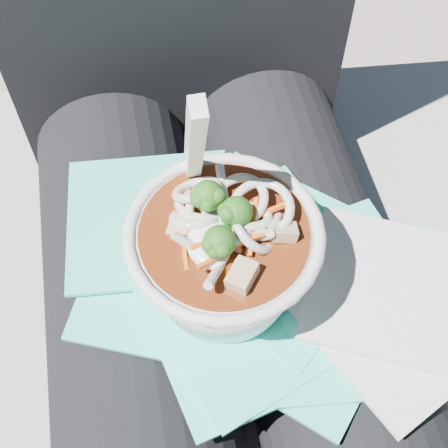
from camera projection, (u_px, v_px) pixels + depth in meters
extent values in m
cube|color=gray|center=(206.00, 313.00, 0.92)|extent=(1.04, 0.59, 0.45)
cylinder|color=black|center=(136.00, 335.00, 0.57)|extent=(0.16, 0.48, 0.16)
cylinder|color=black|center=(315.00, 303.00, 0.59)|extent=(0.16, 0.48, 0.16)
cube|color=#32D0B7|center=(279.00, 278.00, 0.51)|extent=(0.27, 0.27, 0.00)
cube|color=#32D0B7|center=(184.00, 265.00, 0.52)|extent=(0.21, 0.21, 0.00)
cube|color=#32D0B7|center=(314.00, 283.00, 0.50)|extent=(0.19, 0.20, 0.00)
cube|color=#32D0B7|center=(197.00, 232.00, 0.53)|extent=(0.17, 0.17, 0.00)
cube|color=#32D0B7|center=(249.00, 304.00, 0.49)|extent=(0.19, 0.20, 0.00)
cube|color=#32D0B7|center=(353.00, 310.00, 0.49)|extent=(0.17, 0.16, 0.00)
cube|color=#32D0B7|center=(151.00, 219.00, 0.53)|extent=(0.15, 0.15, 0.00)
cube|color=#32D0B7|center=(258.00, 284.00, 0.50)|extent=(0.22, 0.22, 0.00)
cube|color=#32D0B7|center=(270.00, 274.00, 0.50)|extent=(0.17, 0.17, 0.00)
cube|color=#32D0B7|center=(336.00, 272.00, 0.50)|extent=(0.14, 0.13, 0.00)
cube|color=silver|center=(400.00, 324.00, 0.47)|extent=(0.16, 0.16, 0.00)
cube|color=silver|center=(388.00, 287.00, 0.48)|extent=(0.16, 0.16, 0.00)
torus|color=silver|center=(224.00, 233.00, 0.43)|extent=(0.14, 0.14, 0.01)
cylinder|color=#4F1F0B|center=(224.00, 236.00, 0.43)|extent=(0.12, 0.12, 0.01)
torus|color=beige|center=(222.00, 228.00, 0.42)|extent=(0.06, 0.06, 0.03)
torus|color=beige|center=(201.00, 205.00, 0.44)|extent=(0.04, 0.04, 0.02)
torus|color=beige|center=(220.00, 222.00, 0.43)|extent=(0.04, 0.04, 0.01)
torus|color=beige|center=(253.00, 231.00, 0.42)|extent=(0.04, 0.05, 0.04)
torus|color=beige|center=(253.00, 242.00, 0.42)|extent=(0.04, 0.04, 0.02)
torus|color=beige|center=(195.00, 217.00, 0.43)|extent=(0.05, 0.05, 0.03)
torus|color=beige|center=(240.00, 200.00, 0.43)|extent=(0.06, 0.06, 0.02)
torus|color=beige|center=(206.00, 214.00, 0.43)|extent=(0.04, 0.04, 0.03)
torus|color=beige|center=(236.00, 229.00, 0.43)|extent=(0.04, 0.04, 0.01)
torus|color=beige|center=(261.00, 209.00, 0.42)|extent=(0.06, 0.06, 0.02)
torus|color=beige|center=(222.00, 234.00, 0.42)|extent=(0.03, 0.03, 0.03)
torus|color=beige|center=(229.00, 243.00, 0.42)|extent=(0.05, 0.05, 0.02)
torus|color=beige|center=(251.00, 216.00, 0.42)|extent=(0.04, 0.04, 0.02)
torus|color=beige|center=(197.00, 190.00, 0.43)|extent=(0.04, 0.04, 0.03)
cylinder|color=beige|center=(192.00, 247.00, 0.41)|extent=(0.03, 0.02, 0.02)
cylinder|color=beige|center=(275.00, 234.00, 0.42)|extent=(0.03, 0.01, 0.01)
cylinder|color=beige|center=(274.00, 225.00, 0.42)|extent=(0.02, 0.03, 0.02)
cylinder|color=beige|center=(216.00, 273.00, 0.40)|extent=(0.02, 0.03, 0.02)
cylinder|color=beige|center=(243.00, 212.00, 0.43)|extent=(0.02, 0.02, 0.02)
cylinder|color=beige|center=(223.00, 188.00, 0.44)|extent=(0.01, 0.03, 0.02)
cylinder|color=#769749|center=(236.00, 222.00, 0.42)|extent=(0.01, 0.01, 0.01)
sphere|color=#184E12|center=(237.00, 212.00, 0.41)|extent=(0.02, 0.02, 0.02)
sphere|color=#184E12|center=(228.00, 215.00, 0.41)|extent=(0.01, 0.01, 0.01)
sphere|color=#184E12|center=(226.00, 210.00, 0.41)|extent=(0.01, 0.01, 0.01)
sphere|color=#184E12|center=(229.00, 217.00, 0.41)|extent=(0.01, 0.01, 0.01)
sphere|color=#184E12|center=(227.00, 214.00, 0.41)|extent=(0.01, 0.01, 0.01)
cylinder|color=#769749|center=(208.00, 206.00, 0.43)|extent=(0.01, 0.01, 0.01)
sphere|color=#184E12|center=(208.00, 196.00, 0.42)|extent=(0.02, 0.02, 0.02)
sphere|color=#184E12|center=(218.00, 196.00, 0.42)|extent=(0.01, 0.01, 0.01)
sphere|color=#184E12|center=(208.00, 204.00, 0.42)|extent=(0.01, 0.01, 0.01)
sphere|color=#184E12|center=(199.00, 200.00, 0.42)|extent=(0.01, 0.01, 0.01)
sphere|color=#184E12|center=(198.00, 197.00, 0.42)|extent=(0.01, 0.01, 0.01)
cylinder|color=#769749|center=(219.00, 251.00, 0.41)|extent=(0.01, 0.01, 0.01)
sphere|color=#184E12|center=(219.00, 242.00, 0.40)|extent=(0.02, 0.02, 0.02)
sphere|color=#184E12|center=(214.00, 250.00, 0.40)|extent=(0.01, 0.01, 0.01)
sphere|color=#184E12|center=(210.00, 245.00, 0.40)|extent=(0.01, 0.01, 0.01)
sphere|color=#184E12|center=(225.00, 233.00, 0.40)|extent=(0.01, 0.01, 0.01)
sphere|color=#184E12|center=(222.00, 249.00, 0.40)|extent=(0.01, 0.01, 0.01)
cube|color=orange|center=(223.00, 239.00, 0.41)|extent=(0.04, 0.01, 0.01)
cube|color=orange|center=(184.00, 245.00, 0.42)|extent=(0.01, 0.04, 0.01)
cube|color=orange|center=(226.00, 252.00, 0.41)|extent=(0.04, 0.02, 0.01)
cube|color=orange|center=(253.00, 227.00, 0.42)|extent=(0.02, 0.04, 0.01)
cube|color=orange|center=(257.00, 216.00, 0.43)|extent=(0.05, 0.01, 0.01)
cube|color=orange|center=(236.00, 244.00, 0.41)|extent=(0.04, 0.01, 0.00)
cube|color=#A5825D|center=(285.00, 232.00, 0.42)|extent=(0.02, 0.01, 0.01)
cube|color=#A5825D|center=(208.00, 198.00, 0.44)|extent=(0.02, 0.02, 0.02)
cube|color=#A5825D|center=(181.00, 227.00, 0.43)|extent=(0.02, 0.02, 0.01)
cube|color=#A5825D|center=(242.00, 276.00, 0.40)|extent=(0.03, 0.03, 0.01)
ellipsoid|color=white|center=(209.00, 244.00, 0.42)|extent=(0.03, 0.04, 0.01)
cube|color=white|center=(195.00, 144.00, 0.40)|extent=(0.01, 0.06, 0.13)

